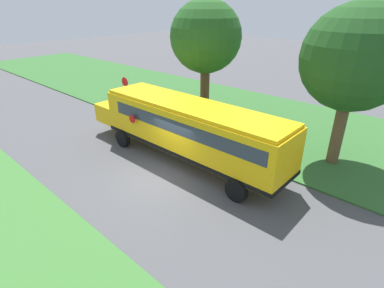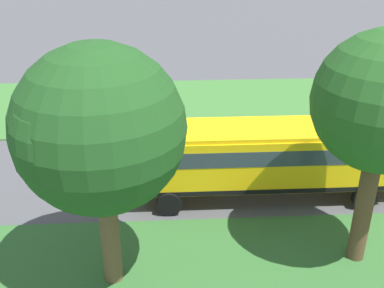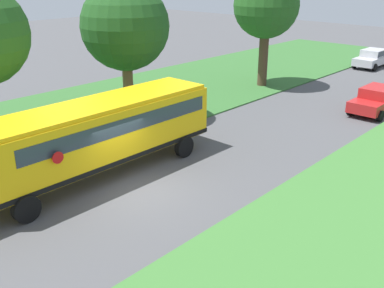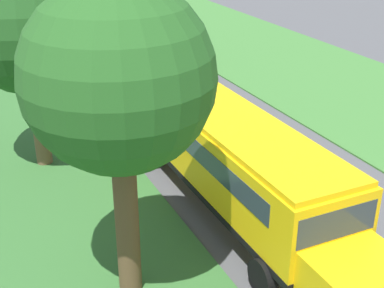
{
  "view_description": "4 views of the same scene",
  "coord_description": "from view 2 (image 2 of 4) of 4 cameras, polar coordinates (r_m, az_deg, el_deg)",
  "views": [
    {
      "loc": [
        7.98,
        9.33,
        7.58
      ],
      "look_at": [
        -1.65,
        0.63,
        1.42
      ],
      "focal_mm": 28.0,
      "sensor_mm": 36.0,
      "label": 1
    },
    {
      "loc": [
        -18.48,
        3.64,
        10.21
      ],
      "look_at": [
        -0.9,
        2.66,
        1.85
      ],
      "focal_mm": 42.0,
      "sensor_mm": 36.0,
      "label": 2
    },
    {
      "loc": [
        12.39,
        -10.26,
        8.21
      ],
      "look_at": [
        -0.01,
        3.18,
        1.04
      ],
      "focal_mm": 42.0,
      "sensor_mm": 36.0,
      "label": 3
    },
    {
      "loc": [
        -9.68,
        -13.2,
        9.24
      ],
      "look_at": [
        -2.29,
        2.63,
        1.11
      ],
      "focal_mm": 50.0,
      "sensor_mm": 36.0,
      "label": 4
    }
  ],
  "objects": [
    {
      "name": "ground_plane",
      "position": [
        21.42,
        6.99,
        -3.28
      ],
      "size": [
        120.0,
        120.0,
        0.0
      ],
      "primitive_type": "plane",
      "color": "#4C4C4F"
    },
    {
      "name": "grass_far_side",
      "position": [
        29.53,
        4.1,
        5.17
      ],
      "size": [
        10.0,
        80.0,
        0.07
      ],
      "primitive_type": "cube",
      "color": "#3D7533",
      "rests_on": "ground"
    },
    {
      "name": "oak_tree_roadside_mid",
      "position": [
        12.45,
        -12.33,
        1.58
      ],
      "size": [
        4.81,
        4.81,
        7.72
      ],
      "color": "brown",
      "rests_on": "ground"
    },
    {
      "name": "school_bus",
      "position": [
        18.64,
        9.21,
        -1.36
      ],
      "size": [
        2.84,
        12.42,
        3.16
      ],
      "color": "yellow",
      "rests_on": "ground"
    }
  ]
}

